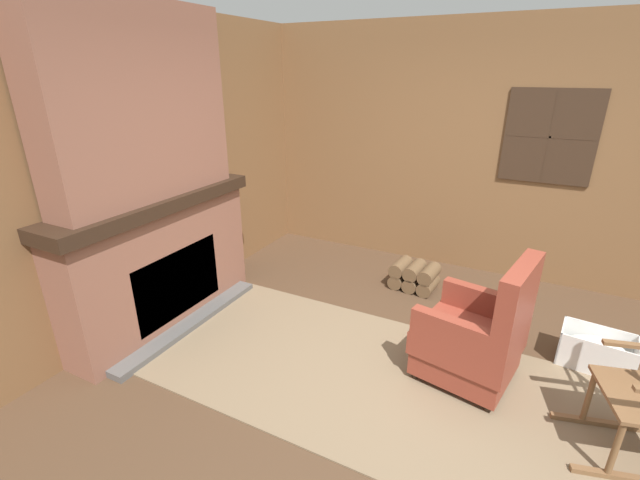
# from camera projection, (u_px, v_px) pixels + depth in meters

# --- Properties ---
(ground_plane) EXTENTS (14.00, 14.00, 0.00)m
(ground_plane) POSITION_uv_depth(u_px,v_px,m) (402.00, 396.00, 3.06)
(ground_plane) COLOR #4C3523
(wood_panel_wall_left) EXTENTS (0.06, 5.47, 2.69)m
(wood_panel_wall_left) POSITION_uv_depth(u_px,v_px,m) (130.00, 175.00, 3.61)
(wood_panel_wall_left) COLOR brown
(wood_panel_wall_left) RESTS_ON ground
(wood_panel_wall_back) EXTENTS (5.47, 0.09, 2.69)m
(wood_panel_wall_back) POSITION_uv_depth(u_px,v_px,m) (481.00, 152.00, 4.59)
(wood_panel_wall_back) COLOR brown
(wood_panel_wall_back) RESTS_ON ground
(fireplace_hearth) EXTENTS (0.59, 1.96, 1.19)m
(fireplace_hearth) POSITION_uv_depth(u_px,v_px,m) (163.00, 262.00, 3.79)
(fireplace_hearth) COLOR brown
(fireplace_hearth) RESTS_ON ground
(chimney_breast) EXTENTS (0.33, 1.63, 1.48)m
(chimney_breast) POSITION_uv_depth(u_px,v_px,m) (138.00, 104.00, 3.30)
(chimney_breast) COLOR brown
(chimney_breast) RESTS_ON fireplace_hearth
(area_rug) EXTENTS (3.78, 1.64, 0.01)m
(area_rug) POSITION_uv_depth(u_px,v_px,m) (373.00, 377.00, 3.25)
(area_rug) COLOR #7A664C
(area_rug) RESTS_ON ground
(armchair) EXTENTS (0.79, 0.76, 1.01)m
(armchair) POSITION_uv_depth(u_px,v_px,m) (476.00, 338.00, 3.11)
(armchair) COLOR brown
(armchair) RESTS_ON ground
(firewood_stack) EXTENTS (0.49, 0.36, 0.29)m
(firewood_stack) POSITION_uv_depth(u_px,v_px,m) (414.00, 276.00, 4.53)
(firewood_stack) COLOR brown
(firewood_stack) RESTS_ON ground
(laundry_basket) EXTENTS (0.54, 0.36, 0.29)m
(laundry_basket) POSITION_uv_depth(u_px,v_px,m) (596.00, 351.00, 3.32)
(laundry_basket) COLOR white
(laundry_basket) RESTS_ON ground
(oil_lamp_vase) EXTENTS (0.11, 0.11, 0.32)m
(oil_lamp_vase) POSITION_uv_depth(u_px,v_px,m) (117.00, 191.00, 3.31)
(oil_lamp_vase) COLOR silver
(oil_lamp_vase) RESTS_ON fireplace_hearth
(storage_case) EXTENTS (0.16, 0.26, 0.12)m
(storage_case) POSITION_uv_depth(u_px,v_px,m) (204.00, 172.00, 4.15)
(storage_case) COLOR brown
(storage_case) RESTS_ON fireplace_hearth
(decorative_plate_on_mantel) EXTENTS (0.06, 0.23, 0.23)m
(decorative_plate_on_mantel) POSITION_uv_depth(u_px,v_px,m) (158.00, 179.00, 3.67)
(decorative_plate_on_mantel) COLOR red
(decorative_plate_on_mantel) RESTS_ON fireplace_hearth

